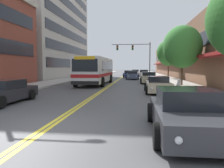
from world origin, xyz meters
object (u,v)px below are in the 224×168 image
(car_white_parked_right_end, at_px, (144,73))
(street_tree_right_far, at_px, (169,53))
(traffic_signal_mast, at_px, (137,52))
(fire_hydrant, at_px, (179,85))
(car_champagne_parked_right_mid, at_px, (158,85))
(car_beige_parked_right_far, at_px, (149,78))
(city_bus, at_px, (96,69))
(street_tree_right_mid, at_px, (182,47))
(street_lamp_left_near, at_px, (1,23))
(car_navy_moving_third, at_px, (129,74))
(car_charcoal_parked_left_mid, at_px, (2,92))
(car_slate_blue_moving_second, at_px, (133,75))
(car_dark_grey_parked_right_foreground, at_px, (188,113))
(car_silver_moving_lead, at_px, (135,73))

(car_white_parked_right_end, relative_size, street_tree_right_far, 0.77)
(traffic_signal_mast, distance_m, fire_hydrant, 25.22)
(car_champagne_parked_right_mid, height_order, fire_hydrant, car_champagne_parked_right_mid)
(car_beige_parked_right_far, relative_size, car_white_parked_right_end, 0.98)
(city_bus, bearing_deg, traffic_signal_mast, 75.02)
(car_champagne_parked_right_mid, height_order, street_tree_right_far, street_tree_right_far)
(car_beige_parked_right_far, bearing_deg, street_tree_right_mid, -57.71)
(street_lamp_left_near, bearing_deg, car_beige_parked_right_far, 58.38)
(car_beige_parked_right_far, relative_size, car_navy_moving_third, 0.96)
(car_beige_parked_right_far, xyz_separation_m, street_tree_right_far, (3.52, 8.77, 3.55))
(car_charcoal_parked_left_mid, bearing_deg, city_bus, 79.38)
(car_navy_moving_third, xyz_separation_m, fire_hydrant, (4.70, -25.64, 0.00))
(street_tree_right_mid, height_order, street_tree_right_far, street_tree_right_far)
(car_slate_blue_moving_second, xyz_separation_m, street_lamp_left_near, (-7.02, -23.78, 3.84))
(street_tree_right_mid, xyz_separation_m, fire_hydrant, (-1.26, -5.46, -3.28))
(car_slate_blue_moving_second, relative_size, fire_hydrant, 5.08)
(street_lamp_left_near, height_order, street_tree_right_far, street_lamp_left_near)
(street_lamp_left_near, bearing_deg, car_navy_moving_third, 78.58)
(car_dark_grey_parked_right_foreground, relative_size, car_champagne_parked_right_mid, 1.03)
(car_navy_moving_third, xyz_separation_m, street_tree_right_mid, (5.96, -20.18, 3.28))
(car_white_parked_right_end, distance_m, car_slate_blue_moving_second, 11.12)
(car_white_parked_right_end, relative_size, street_tree_right_mid, 0.80)
(street_tree_right_mid, bearing_deg, car_silver_moving_lead, 99.15)
(car_silver_moving_lead, bearing_deg, car_beige_parked_right_far, -85.86)
(car_champagne_parked_right_mid, bearing_deg, street_lamp_left_near, -151.95)
(car_beige_parked_right_far, height_order, street_lamp_left_near, street_lamp_left_near)
(car_navy_moving_third, distance_m, street_tree_right_mid, 21.30)
(car_charcoal_parked_left_mid, relative_size, car_beige_parked_right_far, 1.08)
(city_bus, height_order, car_slate_blue_moving_second, city_bus)
(traffic_signal_mast, bearing_deg, city_bus, -104.98)
(car_dark_grey_parked_right_foreground, xyz_separation_m, car_navy_moving_third, (-3.08, 35.74, 0.02))
(street_tree_right_far, bearing_deg, car_beige_parked_right_far, -111.87)
(car_navy_moving_third, relative_size, street_tree_right_far, 0.79)
(car_dark_grey_parked_right_foreground, relative_size, street_lamp_left_near, 0.60)
(car_navy_moving_third, distance_m, traffic_signal_mast, 4.44)
(car_slate_blue_moving_second, distance_m, street_lamp_left_near, 25.09)
(car_silver_moving_lead, height_order, car_navy_moving_third, car_silver_moving_lead)
(city_bus, distance_m, car_silver_moving_lead, 27.38)
(traffic_signal_mast, xyz_separation_m, street_lamp_left_near, (-7.61, -29.38, -0.24))
(car_navy_moving_third, height_order, street_tree_right_mid, street_tree_right_mid)
(car_slate_blue_moving_second, distance_m, street_tree_right_mid, 14.89)
(car_silver_moving_lead, height_order, street_lamp_left_near, street_lamp_left_near)
(street_tree_right_far, bearing_deg, street_lamp_left_near, -118.19)
(city_bus, height_order, car_beige_parked_right_far, city_bus)
(car_slate_blue_moving_second, bearing_deg, car_champagne_parked_right_mid, -83.05)
(traffic_signal_mast, xyz_separation_m, fire_hydrant, (3.22, -24.68, -4.07))
(car_beige_parked_right_far, xyz_separation_m, car_navy_moving_third, (-3.01, 15.51, -0.01))
(car_dark_grey_parked_right_foreground, bearing_deg, car_charcoal_parked_left_mid, 153.05)
(city_bus, relative_size, car_navy_moving_third, 2.26)
(city_bus, relative_size, car_beige_parked_right_far, 2.36)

